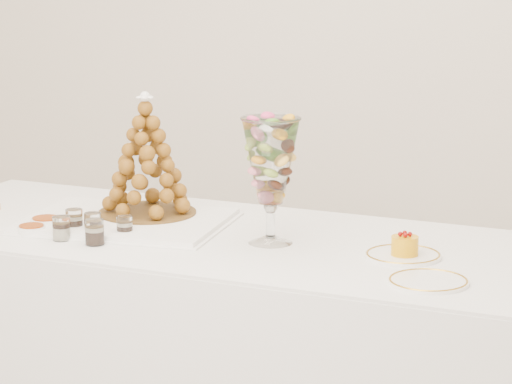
% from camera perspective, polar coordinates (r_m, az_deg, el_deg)
% --- Properties ---
extents(buffet_table, '(2.21, 1.00, 0.82)m').
position_cam_1_polar(buffet_table, '(3.89, -1.73, -7.90)').
color(buffet_table, white).
rests_on(buffet_table, ground).
extents(lace_tray, '(0.65, 0.51, 0.02)m').
position_cam_1_polar(lace_tray, '(3.91, -6.15, -1.38)').
color(lace_tray, white).
rests_on(lace_tray, buffet_table).
extents(macaron_vase, '(0.17, 0.17, 0.38)m').
position_cam_1_polar(macaron_vase, '(3.62, 0.70, 1.40)').
color(macaron_vase, white).
rests_on(macaron_vase, buffet_table).
extents(cake_plate, '(0.22, 0.22, 0.01)m').
position_cam_1_polar(cake_plate, '(3.54, 6.94, -2.99)').
color(cake_plate, white).
rests_on(cake_plate, buffet_table).
extents(spare_plate, '(0.22, 0.22, 0.01)m').
position_cam_1_polar(spare_plate, '(3.30, 8.11, -4.19)').
color(spare_plate, white).
rests_on(spare_plate, buffet_table).
extents(verrine_a, '(0.07, 0.07, 0.07)m').
position_cam_1_polar(verrine_a, '(3.83, -8.55, -1.34)').
color(verrine_a, white).
rests_on(verrine_a, buffet_table).
extents(verrine_b, '(0.06, 0.06, 0.07)m').
position_cam_1_polar(verrine_b, '(3.78, -7.69, -1.51)').
color(verrine_b, white).
rests_on(verrine_b, buffet_table).
extents(verrine_c, '(0.06, 0.06, 0.07)m').
position_cam_1_polar(verrine_c, '(3.75, -6.20, -1.64)').
color(verrine_c, white).
rests_on(verrine_c, buffet_table).
extents(verrine_d, '(0.07, 0.07, 0.07)m').
position_cam_1_polar(verrine_d, '(3.74, -9.14, -1.70)').
color(verrine_d, white).
rests_on(verrine_d, buffet_table).
extents(verrine_e, '(0.07, 0.07, 0.08)m').
position_cam_1_polar(verrine_e, '(3.67, -7.60, -1.89)').
color(verrine_e, white).
rests_on(verrine_e, buffet_table).
extents(ramekin_back, '(0.10, 0.10, 0.03)m').
position_cam_1_polar(ramekin_back, '(3.91, -9.85, -1.45)').
color(ramekin_back, white).
rests_on(ramekin_back, buffet_table).
extents(ramekin_front, '(0.09, 0.09, 0.03)m').
position_cam_1_polar(ramekin_front, '(3.83, -10.52, -1.79)').
color(ramekin_front, white).
rests_on(ramekin_front, buffet_table).
extents(croquembouche, '(0.32, 0.32, 0.40)m').
position_cam_1_polar(croquembouche, '(3.93, -5.19, 1.75)').
color(croquembouche, brown).
rests_on(croquembouche, lace_tray).
extents(mousse_cake, '(0.08, 0.08, 0.07)m').
position_cam_1_polar(mousse_cake, '(3.52, 7.02, -2.51)').
color(mousse_cake, orange).
rests_on(mousse_cake, cake_plate).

